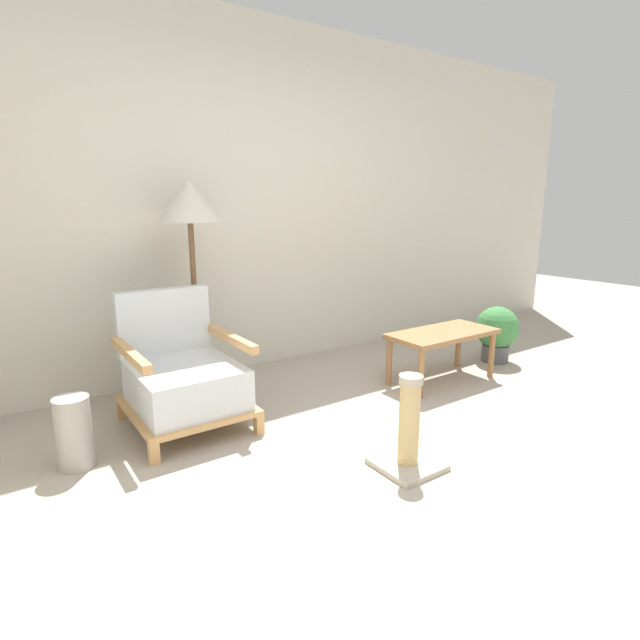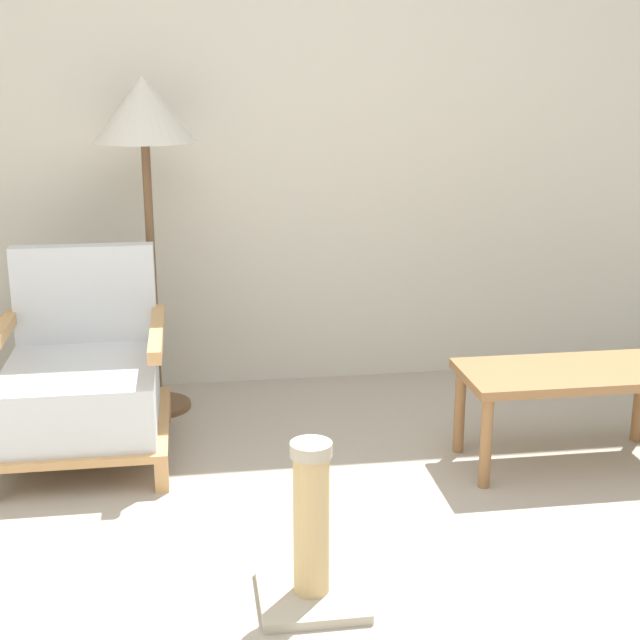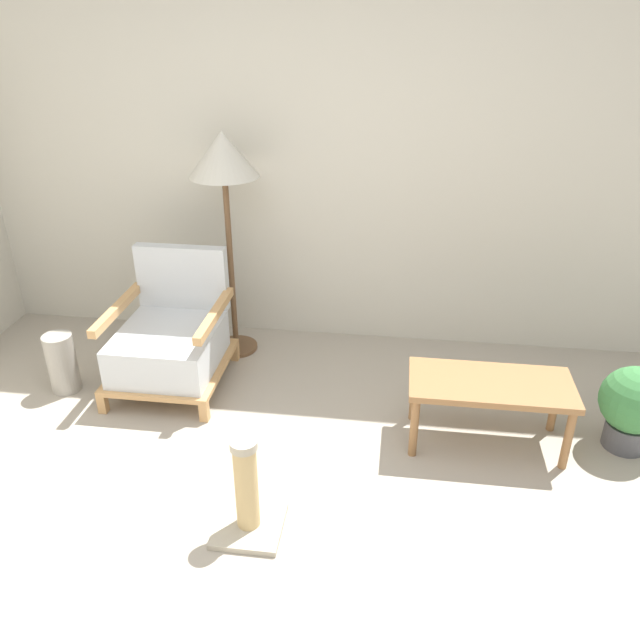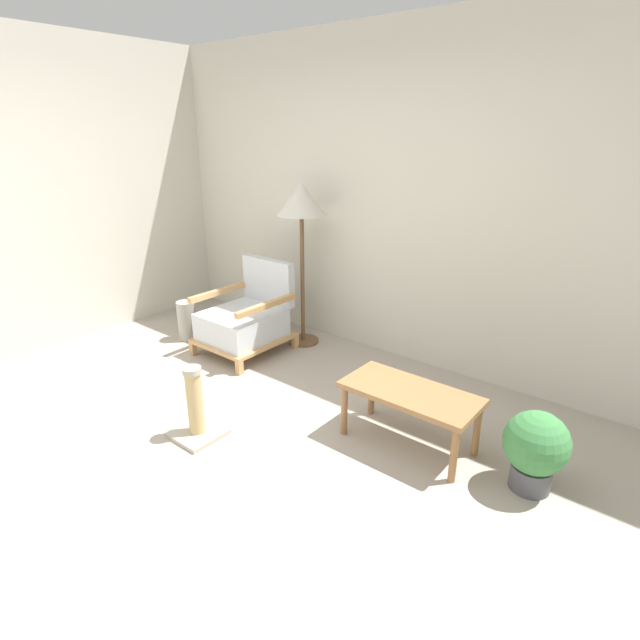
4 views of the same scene
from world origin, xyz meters
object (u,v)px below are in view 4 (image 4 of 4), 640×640
at_px(floor_lamp, 302,208).
at_px(vase, 187,320).
at_px(armchair, 246,319).
at_px(coffee_table, 410,398).
at_px(scratching_post, 196,412).
at_px(potted_plant, 535,448).

relative_size(floor_lamp, vase, 3.92).
bearing_deg(armchair, coffee_table, -11.09).
bearing_deg(armchair, floor_lamp, 59.22).
distance_m(floor_lamp, scratching_post, 2.01).
xyz_separation_m(coffee_table, vase, (-2.52, 0.19, -0.15)).
xyz_separation_m(armchair, floor_lamp, (0.27, 0.46, 0.96)).
bearing_deg(coffee_table, potted_plant, 4.91).
relative_size(armchair, potted_plant, 1.68).
height_order(armchair, coffee_table, armchair).
height_order(armchair, scratching_post, armchair).
xyz_separation_m(floor_lamp, scratching_post, (0.48, -1.62, -1.09)).
xyz_separation_m(armchair, potted_plant, (2.63, -0.30, -0.04)).
bearing_deg(vase, armchair, 15.79).
bearing_deg(scratching_post, potted_plant, 24.52).
relative_size(coffee_table, vase, 2.26).
height_order(floor_lamp, coffee_table, floor_lamp).
relative_size(armchair, floor_lamp, 0.54).
xyz_separation_m(armchair, coffee_table, (1.88, -0.37, 0.03)).
bearing_deg(floor_lamp, potted_plant, -18.02).
height_order(coffee_table, potted_plant, potted_plant).
height_order(potted_plant, scratching_post, scratching_post).
bearing_deg(coffee_table, vase, 175.75).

